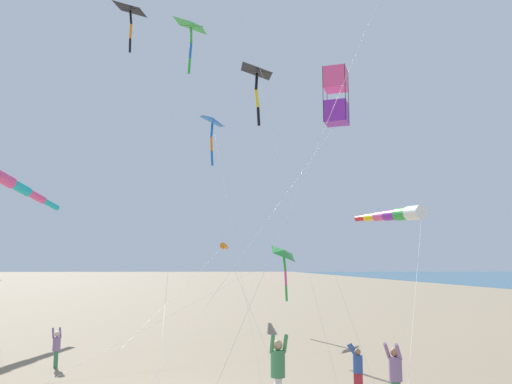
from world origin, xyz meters
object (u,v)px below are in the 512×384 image
(kite_windsock_striped_overhead, at_px, (395,215))
(kite_box_purple_drifting, at_px, (336,96))
(person_child_green_jacket, at_px, (358,367))
(kite_delta_checkered_midright, at_px, (213,122))
(kite_delta_small_distant, at_px, (285,254))
(person_bystander_far, at_px, (395,373))
(kite_delta_orange_high_right, at_px, (191,26))
(kite_delta_rainbow_low_near, at_px, (257,72))
(kite_windsock_white_trailing, at_px, (225,247))
(person_adult_flyer, at_px, (278,368))
(kite_windsock_blue_topmost, at_px, (8,181))
(kite_delta_magenta_far_left, at_px, (131,9))
(person_child_grey_jacket, at_px, (56,346))

(kite_windsock_striped_overhead, distance_m, kite_box_purple_drifting, 5.38)
(person_child_green_jacket, bearing_deg, kite_delta_checkered_midright, 105.70)
(person_child_green_jacket, distance_m, kite_delta_small_distant, 13.38)
(person_child_green_jacket, relative_size, kite_delta_small_distant, 0.11)
(person_bystander_far, height_order, kite_delta_orange_high_right, kite_delta_orange_high_right)
(kite_delta_orange_high_right, height_order, kite_delta_checkered_midright, kite_delta_orange_high_right)
(kite_delta_rainbow_low_near, bearing_deg, kite_windsock_white_trailing, 100.76)
(person_bystander_far, xyz_separation_m, kite_windsock_striped_overhead, (2.62, 7.08, 4.63))
(kite_delta_checkered_midright, height_order, kite_box_purple_drifting, kite_delta_checkered_midright)
(person_adult_flyer, xyz_separation_m, kite_delta_small_distant, (1.99, 14.35, 3.12))
(person_child_green_jacket, xyz_separation_m, kite_windsock_blue_topmost, (-15.53, 14.39, 7.40))
(kite_windsock_white_trailing, relative_size, kite_delta_checkered_midright, 1.13)
(kite_delta_checkered_midright, bearing_deg, kite_windsock_blue_topmost, -175.27)
(kite_windsock_striped_overhead, bearing_deg, kite_box_purple_drifting, -144.27)
(person_bystander_far, distance_m, kite_windsock_blue_topmost, 23.79)
(kite_windsock_white_trailing, distance_m, kite_windsock_blue_topmost, 13.97)
(kite_windsock_striped_overhead, xyz_separation_m, kite_delta_small_distant, (-3.52, 7.46, -1.40))
(kite_delta_small_distant, xyz_separation_m, kite_delta_rainbow_low_near, (-1.50, -0.83, 9.84))
(person_child_green_jacket, distance_m, kite_windsock_blue_topmost, 22.43)
(person_child_green_jacket, bearing_deg, kite_windsock_blue_topmost, 137.19)
(person_child_green_jacket, height_order, kite_delta_checkered_midright, kite_delta_checkered_midright)
(kite_windsock_striped_overhead, xyz_separation_m, kite_windsock_blue_topmost, (-18.67, 8.91, 2.61))
(kite_delta_magenta_far_left, height_order, kite_windsock_blue_topmost, kite_delta_magenta_far_left)
(person_adult_flyer, xyz_separation_m, kite_windsock_striped_overhead, (5.51, 6.89, 4.51))
(person_child_green_jacket, relative_size, person_bystander_far, 0.83)
(kite_delta_magenta_far_left, distance_m, kite_delta_rainbow_low_near, 7.20)
(person_child_green_jacket, distance_m, kite_delta_magenta_far_left, 19.79)
(person_child_grey_jacket, relative_size, kite_windsock_white_trailing, 0.08)
(person_bystander_far, distance_m, kite_windsock_striped_overhead, 8.86)
(person_adult_flyer, height_order, kite_delta_small_distant, kite_delta_small_distant)
(kite_windsock_striped_overhead, xyz_separation_m, kite_delta_checkered_midright, (-7.45, 9.84, 6.50))
(person_child_green_jacket, xyz_separation_m, kite_windsock_striped_overhead, (3.14, 5.48, 4.78))
(kite_delta_orange_high_right, height_order, kite_delta_rainbow_low_near, kite_delta_orange_high_right)
(person_adult_flyer, bearing_deg, person_bystander_far, -3.93)
(kite_delta_magenta_far_left, relative_size, kite_windsock_blue_topmost, 1.16)
(kite_delta_checkered_midright, bearing_deg, person_child_green_jacket, -74.30)
(person_adult_flyer, relative_size, kite_delta_magenta_far_left, 0.11)
(kite_windsock_blue_topmost, bearing_deg, person_bystander_far, -44.90)
(kite_windsock_white_trailing, distance_m, kite_delta_rainbow_low_near, 12.65)
(kite_delta_orange_high_right, xyz_separation_m, kite_box_purple_drifting, (5.61, -4.17, -4.60))
(person_child_grey_jacket, relative_size, kite_delta_small_distant, 0.11)
(kite_delta_magenta_far_left, bearing_deg, kite_box_purple_drifting, -34.78)
(kite_delta_small_distant, bearing_deg, kite_windsock_blue_topmost, 174.55)
(kite_windsock_white_trailing, relative_size, kite_delta_orange_high_right, 1.18)
(person_adult_flyer, xyz_separation_m, kite_delta_magenta_far_left, (-5.93, 10.94, 14.96))
(person_bystander_far, height_order, kite_delta_checkered_midright, kite_delta_checkered_midright)
(person_bystander_far, height_order, kite_windsock_white_trailing, kite_windsock_white_trailing)
(kite_box_purple_drifting, bearing_deg, person_adult_flyer, -119.37)
(kite_delta_magenta_far_left, xyz_separation_m, kite_windsock_blue_topmost, (-7.23, 4.85, -7.83))
(person_child_green_jacket, distance_m, kite_delta_rainbow_low_near, 18.04)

